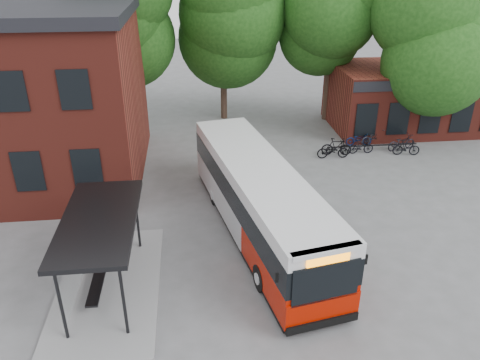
{
  "coord_description": "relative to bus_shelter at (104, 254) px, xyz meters",
  "views": [
    {
      "loc": [
        -1.35,
        -14.47,
        10.74
      ],
      "look_at": [
        0.58,
        3.02,
        2.0
      ],
      "focal_mm": 35.0,
      "sensor_mm": 36.0,
      "label": 1
    }
  ],
  "objects": [
    {
      "name": "bicycle_0",
      "position": [
        11.08,
        10.26,
        -0.97
      ],
      "size": [
        1.83,
        0.68,
        0.95
      ],
      "primitive_type": "imported",
      "rotation": [
        0.0,
        0.0,
        1.55
      ],
      "color": "black",
      "rests_on": "ground"
    },
    {
      "name": "city_bus",
      "position": [
        5.74,
        2.96,
        0.08
      ],
      "size": [
        4.79,
        12.29,
        3.06
      ],
      "primitive_type": null,
      "rotation": [
        0.0,
        0.0,
        0.19
      ],
      "color": "#A81000",
      "rests_on": "ground"
    },
    {
      "name": "bicycle_2",
      "position": [
        13.18,
        11.95,
        -1.04
      ],
      "size": [
        1.58,
        0.63,
        0.81
      ],
      "primitive_type": "imported",
      "rotation": [
        0.0,
        0.0,
        1.51
      ],
      "color": "#051F56",
      "rests_on": "ground"
    },
    {
      "name": "bicycle_6",
      "position": [
        15.43,
        10.98,
        -0.97
      ],
      "size": [
        1.95,
        1.08,
        0.97
      ],
      "primitive_type": "imported",
      "rotation": [
        0.0,
        0.0,
        1.82
      ],
      "color": "black",
      "rests_on": "ground"
    },
    {
      "name": "tree_0",
      "position": [
        -1.5,
        17.0,
        4.05
      ],
      "size": [
        7.92,
        7.92,
        11.0
      ],
      "primitive_type": null,
      "color": "#174111",
      "rests_on": "ground"
    },
    {
      "name": "bicycle_1",
      "position": [
        11.4,
        10.65,
        -0.93
      ],
      "size": [
        1.78,
        0.76,
        1.04
      ],
      "primitive_type": "imported",
      "rotation": [
        0.0,
        0.0,
        1.41
      ],
      "color": "black",
      "rests_on": "ground"
    },
    {
      "name": "tree_3",
      "position": [
        17.5,
        13.0,
        3.19
      ],
      "size": [
        7.04,
        7.04,
        9.28
      ],
      "primitive_type": null,
      "color": "#174111",
      "rests_on": "ground"
    },
    {
      "name": "tree_2",
      "position": [
        12.5,
        17.0,
        4.05
      ],
      "size": [
        7.92,
        7.92,
        11.0
      ],
      "primitive_type": null,
      "color": "#174111",
      "rests_on": "ground"
    },
    {
      "name": "bike_rail",
      "position": [
        13.78,
        11.0,
        -1.26
      ],
      "size": [
        5.2,
        0.1,
        0.38
      ],
      "primitive_type": null,
      "color": "black",
      "rests_on": "ground"
    },
    {
      "name": "tree_1",
      "position": [
        5.5,
        18.0,
        3.75
      ],
      "size": [
        7.92,
        7.92,
        10.4
      ],
      "primitive_type": null,
      "color": "#174111",
      "rests_on": "ground"
    },
    {
      "name": "bicycle_4",
      "position": [
        14.13,
        11.98,
        -0.97
      ],
      "size": [
        1.93,
        1.16,
        0.96
      ],
      "primitive_type": "imported",
      "rotation": [
        0.0,
        0.0,
        1.88
      ],
      "color": "#26252B",
      "rests_on": "ground"
    },
    {
      "name": "ground",
      "position": [
        4.5,
        1.0,
        -1.45
      ],
      "size": [
        100.0,
        100.0,
        0.0
      ],
      "primitive_type": "plane",
      "color": "#5D5D5F"
    },
    {
      "name": "bicycle_3",
      "position": [
        12.88,
        10.72,
        -1.0
      ],
      "size": [
        1.49,
        0.43,
        0.89
      ],
      "primitive_type": "imported",
      "rotation": [
        0.0,
        0.0,
        1.57
      ],
      "color": "black",
      "rests_on": "ground"
    },
    {
      "name": "shop_row",
      "position": [
        19.5,
        15.0,
        0.55
      ],
      "size": [
        14.0,
        6.2,
        4.0
      ],
      "primitive_type": null,
      "color": "maroon",
      "rests_on": "ground"
    },
    {
      "name": "bus_shelter",
      "position": [
        0.0,
        0.0,
        0.0
      ],
      "size": [
        3.6,
        7.0,
        2.9
      ],
      "primitive_type": null,
      "color": "black",
      "rests_on": "ground"
    },
    {
      "name": "bicycle_5",
      "position": [
        15.39,
        10.2,
        -0.98
      ],
      "size": [
        1.6,
        0.67,
        0.93
      ],
      "primitive_type": "imported",
      "rotation": [
        0.0,
        0.0,
        1.42
      ],
      "color": "black",
      "rests_on": "ground"
    }
  ]
}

